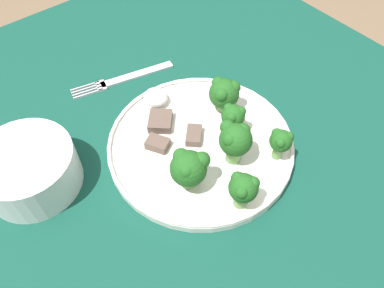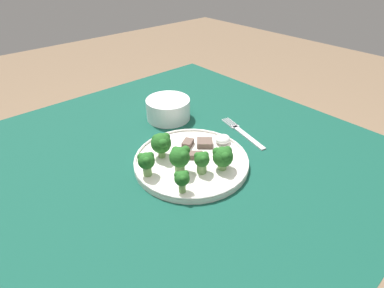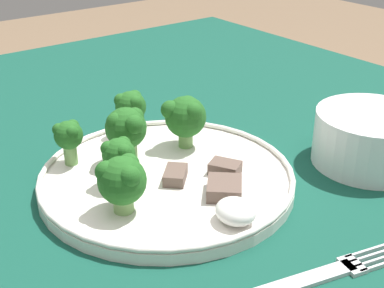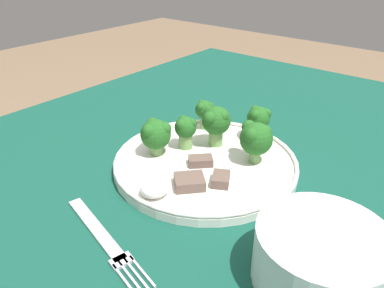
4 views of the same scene
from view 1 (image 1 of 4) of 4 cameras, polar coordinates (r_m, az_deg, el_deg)
table at (r=0.62m, az=-0.05°, el=-12.43°), size 1.07×0.97×0.75m
dinner_plate at (r=0.56m, az=1.30°, el=-0.05°), size 0.27×0.27×0.02m
fork at (r=0.67m, az=-10.29°, el=9.77°), size 0.06×0.18×0.00m
cream_bowl at (r=0.55m, az=-23.51°, el=-3.68°), size 0.13×0.13×0.06m
broccoli_floret_near_rim_left at (r=0.48m, az=-0.15°, el=-3.40°), size 0.05×0.05×0.06m
broccoli_floret_center_left at (r=0.51m, az=6.36°, el=0.83°), size 0.05×0.05×0.07m
broccoli_floret_back_left at (r=0.47m, az=7.81°, el=-6.74°), size 0.04×0.04×0.06m
broccoli_floret_front_left at (r=0.55m, az=6.26°, el=4.03°), size 0.04×0.03×0.05m
broccoli_floret_center_back at (r=0.58m, az=4.91°, el=7.73°), size 0.05×0.05×0.06m
broccoli_floret_mid_cluster at (r=0.53m, az=13.37°, el=0.40°), size 0.03×0.03×0.05m
meat_slice_front_slice at (r=0.56m, az=0.29°, el=1.34°), size 0.04×0.04×0.01m
meat_slice_middle_slice at (r=0.57m, az=-4.86°, el=3.49°), size 0.05×0.05×0.01m
meat_slice_rear_slice at (r=0.55m, az=-5.25°, el=0.05°), size 0.04×0.04×0.01m
sauce_dollop at (r=0.60m, az=-5.53°, el=7.13°), size 0.04×0.04×0.02m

